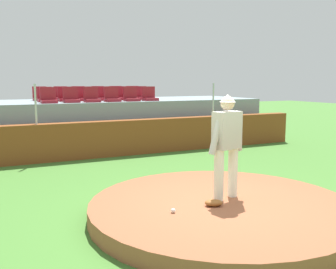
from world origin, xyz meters
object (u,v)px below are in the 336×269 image
at_px(stadium_chair_3, 112,97).
at_px(stadium_chair_13, 61,96).
at_px(stadium_chair_7, 65,97).
at_px(stadium_chair_1, 71,98).
at_px(stadium_chair_0, 48,98).
at_px(stadium_chair_11, 141,95).
at_px(stadium_chair_2, 92,97).
at_px(stadium_chair_10, 123,96).
at_px(stadium_chair_12, 40,96).
at_px(fielding_glove, 214,203).
at_px(stadium_chair_5, 149,96).
at_px(stadium_chair_16, 116,95).
at_px(stadium_chair_4, 131,97).
at_px(stadium_chair_17, 133,95).
at_px(stadium_chair_8, 85,96).
at_px(pitcher, 227,139).
at_px(baseball, 173,211).
at_px(stadium_chair_14, 79,96).
at_px(stadium_chair_15, 99,95).
at_px(stadium_chair_6, 45,97).
at_px(stadium_chair_9, 105,96).

distance_m(stadium_chair_3, stadium_chair_13, 2.26).
bearing_deg(stadium_chair_7, stadium_chair_1, 90.76).
height_order(stadium_chair_0, stadium_chair_11, same).
relative_size(stadium_chair_1, stadium_chair_2, 1.00).
relative_size(stadium_chair_10, stadium_chair_12, 1.00).
relative_size(fielding_glove, stadium_chair_11, 0.60).
distance_m(stadium_chair_11, stadium_chair_12, 3.62).
bearing_deg(stadium_chair_5, stadium_chair_16, -69.77).
height_order(stadium_chair_1, stadium_chair_7, same).
distance_m(stadium_chair_4, stadium_chair_17, 1.93).
bearing_deg(stadium_chair_8, stadium_chair_16, -148.69).
relative_size(pitcher, stadium_chair_13, 3.67).
height_order(stadium_chair_2, stadium_chair_8, same).
distance_m(stadium_chair_4, stadium_chair_5, 0.70).
relative_size(stadium_chair_5, stadium_chair_7, 1.00).
bearing_deg(baseball, stadium_chair_1, 90.25).
bearing_deg(stadium_chair_4, baseball, 74.53).
relative_size(stadium_chair_2, stadium_chair_14, 1.00).
bearing_deg(stadium_chair_12, stadium_chair_15, -178.84).
bearing_deg(stadium_chair_2, stadium_chair_3, -179.51).
height_order(stadium_chair_0, stadium_chair_13, same).
xyz_separation_m(stadium_chair_3, stadium_chair_8, (-0.71, 0.92, 0.00)).
bearing_deg(stadium_chair_7, baseball, 90.30).
relative_size(stadium_chair_11, stadium_chair_15, 1.00).
bearing_deg(stadium_chair_6, stadium_chair_5, 166.15).
distance_m(stadium_chair_8, stadium_chair_14, 0.90).
distance_m(fielding_glove, stadium_chair_5, 7.76).
bearing_deg(baseball, stadium_chair_12, 94.82).
bearing_deg(stadium_chair_13, stadium_chair_16, 179.95).
distance_m(baseball, stadium_chair_12, 9.26).
height_order(stadium_chair_6, stadium_chair_9, same).
bearing_deg(stadium_chair_15, stadium_chair_3, 88.54).
height_order(baseball, stadium_chair_8, stadium_chair_8).
bearing_deg(fielding_glove, stadium_chair_6, 122.50).
bearing_deg(baseball, fielding_glove, 0.08).
height_order(stadium_chair_2, stadium_chair_14, same).
bearing_deg(stadium_chair_16, stadium_chair_17, 178.98).
xyz_separation_m(stadium_chair_8, stadium_chair_12, (-1.40, 0.87, 0.00)).
height_order(stadium_chair_7, stadium_chair_12, same).
distance_m(fielding_glove, stadium_chair_11, 8.57).
height_order(stadium_chair_2, stadium_chair_15, same).
relative_size(fielding_glove, stadium_chair_14, 0.60).
relative_size(stadium_chair_8, stadium_chair_10, 1.00).
xyz_separation_m(stadium_chair_2, stadium_chair_11, (2.11, 0.90, 0.00)).
bearing_deg(stadium_chair_6, stadium_chair_4, 162.15).
distance_m(baseball, stadium_chair_6, 8.37).
xyz_separation_m(stadium_chair_12, stadium_chair_13, (0.74, 0.01, 0.00)).
height_order(stadium_chair_3, stadium_chair_12, same).
height_order(stadium_chair_1, stadium_chair_8, same).
distance_m(stadium_chair_5, stadium_chair_16, 1.88).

